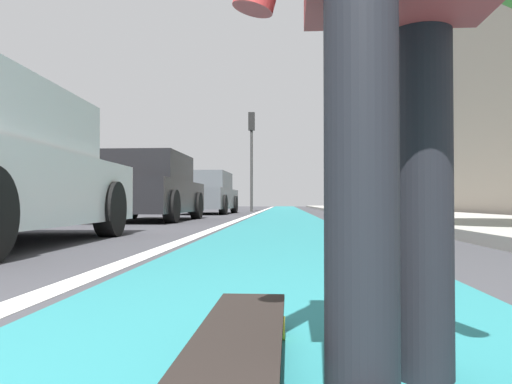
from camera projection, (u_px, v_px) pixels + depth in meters
ground_plane at (284, 223)px, 10.29m from camera, size 80.00×80.00×0.00m
bike_lane_paint at (284, 211)px, 24.27m from camera, size 56.00×1.84×0.00m
lane_stripe_white at (258, 212)px, 20.34m from camera, size 52.00×0.16×0.01m
sidewalk_curb at (381, 212)px, 18.08m from camera, size 52.00×3.20×0.13m
building_facade at (419, 80)px, 22.05m from camera, size 40.00×1.20×11.55m
skateboard at (241, 334)px, 1.22m from camera, size 0.84×0.21×0.11m
parked_car_mid at (149, 189)px, 11.28m from camera, size 4.22×1.93×1.49m
parked_car_far at (206, 194)px, 18.03m from camera, size 4.52×2.01×1.49m
traffic_light at (252, 143)px, 22.57m from camera, size 0.33×0.28×4.44m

